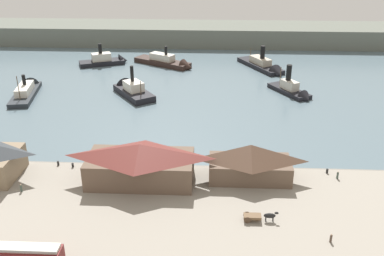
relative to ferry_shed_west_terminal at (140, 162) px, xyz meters
The scene contains 19 objects.
ground_plane 11.44m from the ferry_shed_west_terminal, 85.25° to the left, with size 320.00×320.00×0.00m, color slate.
quay_promenade 12.75m from the ferry_shed_west_terminal, 85.93° to the right, with size 110.00×36.00×1.20m, color gray.
seawall_edge 8.12m from the ferry_shed_west_terminal, 82.66° to the left, with size 110.00×0.80×1.00m, color slate.
ferry_shed_west_terminal is the anchor object (origin of this frame).
ferry_shed_east_terminal 21.28m from the ferry_shed_west_terminal, ahead, with size 16.14×7.74×7.37m.
horse_cart 25.02m from the ferry_shed_west_terminal, 28.73° to the right, with size 5.80×1.66×1.87m.
pedestrian_at_waters_edge 38.81m from the ferry_shed_west_terminal, ahead, with size 0.39×0.39×1.59m.
pedestrian_near_west_shed 22.63m from the ferry_shed_west_terminal, 166.91° to the right, with size 0.39×0.39×1.59m.
pedestrian_near_cart 36.93m from the ferry_shed_west_terminal, 27.36° to the right, with size 0.38×0.38×1.52m.
mooring_post_west 19.32m from the ferry_shed_west_terminal, 163.95° to the left, with size 0.44×0.44×0.90m, color black.
mooring_post_east 37.53m from the ferry_shed_west_terminal, ahead, with size 0.44×0.44×0.90m, color black.
mooring_post_center_east 16.05m from the ferry_shed_west_terminal, 162.96° to the left, with size 0.44×0.44×0.90m, color black.
ferry_near_quay 53.63m from the ferry_shed_west_terminal, 102.31° to the left, with size 15.35×18.18×11.29m.
ferry_mid_harbor 88.25m from the ferry_shed_west_terminal, 107.20° to the left, with size 18.33×11.71×9.64m.
ferry_moored_east 66.23m from the ferry_shed_west_terminal, 54.78° to the left, with size 12.69×16.89×10.34m.
ferry_departing_north 67.39m from the ferry_shed_west_terminal, 130.13° to the left, with size 9.22×22.89×10.25m.
ferry_approaching_west 86.21m from the ferry_shed_west_terminal, 68.01° to the left, with size 16.64×23.99×10.29m.
ferry_moored_west 83.19m from the ferry_shed_west_terminal, 91.98° to the left, with size 23.86×17.13×8.99m.
far_headland 120.16m from the ferry_shed_west_terminal, 89.60° to the left, with size 180.00×24.00×8.00m, color #60665B.
Camera 1 is at (12.85, -83.41, 46.02)m, focal length 40.99 mm.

